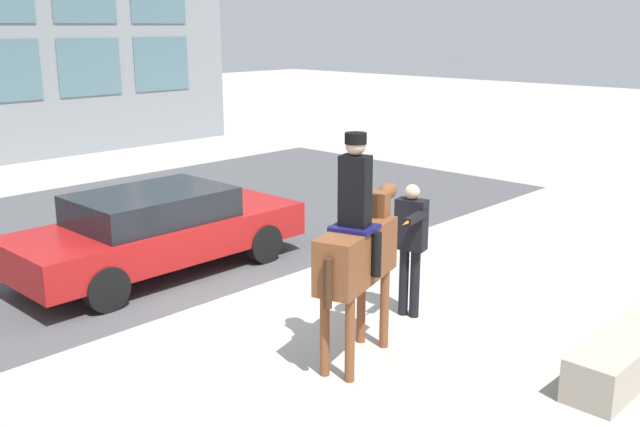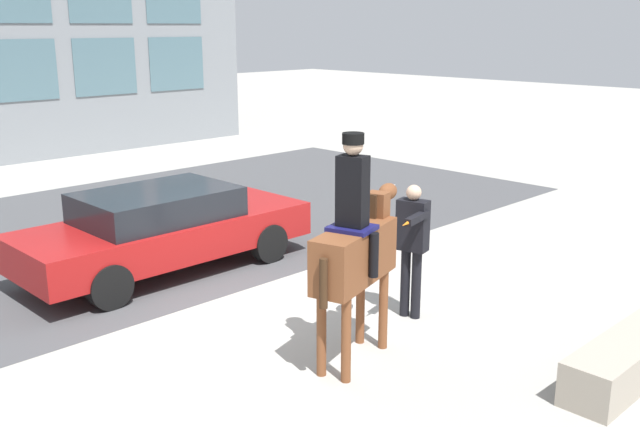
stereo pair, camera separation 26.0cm
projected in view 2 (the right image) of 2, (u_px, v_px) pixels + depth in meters
The scene contains 6 objects.
ground_plane at pixel (239, 308), 9.91m from camera, with size 80.00×80.00×0.00m, color #9E9B93.
road_surface at pixel (79, 238), 13.18m from camera, with size 20.26×8.50×0.01m.
mounted_horse_lead at pixel (356, 247), 8.04m from camera, with size 1.78×0.80×2.70m.
pedestrian_bystander at pixel (412, 241), 9.35m from camera, with size 0.81×0.58×1.82m.
street_car_near_lane at pixel (163, 228), 11.27m from camera, with size 4.67×1.89×1.33m.
planter_ledge at pixel (637, 352), 8.02m from camera, with size 2.66×0.56×0.49m.
Camera 2 is at (-5.68, -7.38, 3.81)m, focal length 40.00 mm.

